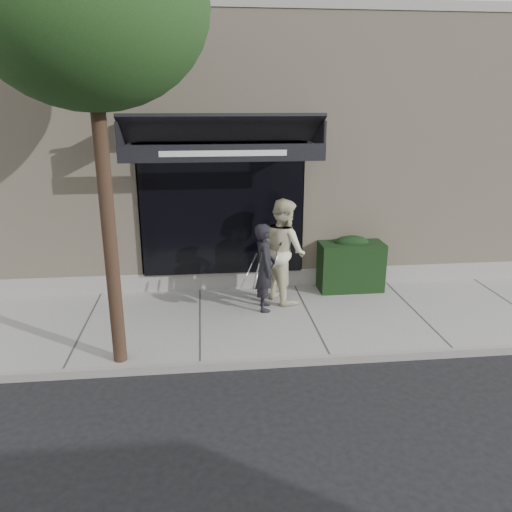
{
  "coord_description": "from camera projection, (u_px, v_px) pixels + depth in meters",
  "views": [
    {
      "loc": [
        -1.88,
        -8.23,
        3.9
      ],
      "look_at": [
        -0.92,
        0.6,
        1.1
      ],
      "focal_mm": 35.0,
      "sensor_mm": 36.0,
      "label": 1
    }
  ],
  "objects": [
    {
      "name": "pedestrian_back",
      "position": [
        284.0,
        250.0,
        9.59
      ],
      "size": [
        1.07,
        1.19,
        2.01
      ],
      "color": "beige",
      "rests_on": "sidewalk"
    },
    {
      "name": "hedge",
      "position": [
        350.0,
        264.0,
        10.27
      ],
      "size": [
        1.3,
        0.7,
        1.14
      ],
      "color": "black",
      "rests_on": "sidewalk"
    },
    {
      "name": "curb",
      "position": [
        331.0,
        359.0,
        7.68
      ],
      "size": [
        20.0,
        0.1,
        0.14
      ],
      "primitive_type": "cube",
      "color": "gray",
      "rests_on": "ground"
    },
    {
      "name": "ground",
      "position": [
        309.0,
        321.0,
        9.17
      ],
      "size": [
        80.0,
        80.0,
        0.0
      ],
      "primitive_type": "plane",
      "color": "black",
      "rests_on": "ground"
    },
    {
      "name": "street_tree",
      "position": [
        88.0,
        7.0,
        6.12
      ],
      "size": [
        3.0,
        3.0,
        6.28
      ],
      "color": "black",
      "rests_on": "ground"
    },
    {
      "name": "building_facade",
      "position": [
        273.0,
        146.0,
        13.05
      ],
      "size": [
        14.3,
        8.04,
        5.64
      ],
      "color": "#C2B094",
      "rests_on": "ground"
    },
    {
      "name": "pedestrian_front",
      "position": [
        264.0,
        267.0,
        9.17
      ],
      "size": [
        0.71,
        0.82,
        1.65
      ],
      "color": "black",
      "rests_on": "sidewalk"
    },
    {
      "name": "sidewalk",
      "position": [
        309.0,
        318.0,
        9.15
      ],
      "size": [
        20.0,
        3.0,
        0.12
      ],
      "primitive_type": "cube",
      "color": "gray",
      "rests_on": "ground"
    }
  ]
}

